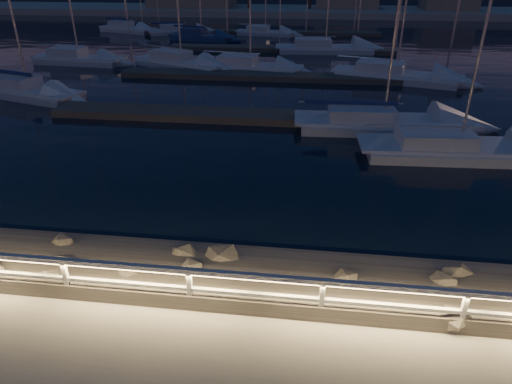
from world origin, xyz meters
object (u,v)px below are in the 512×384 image
guard_rail (144,275)px  sailboat_e (77,58)px  sailboat_l (323,47)px  sailboat_d (454,147)px  sailboat_m (126,28)px  sailboat_c (393,74)px  sailboat_f (248,66)px  sailboat_n (178,31)px  sailboat_i (200,36)px  sailboat_a (27,90)px  sailboat_h (379,121)px  sailboat_k (264,32)px  sailboat_j (179,62)px

guard_rail → sailboat_e: size_ratio=3.23×
sailboat_l → guard_rail: bearing=-100.9°
sailboat_d → sailboat_m: size_ratio=1.12×
sailboat_c → sailboat_f: (-10.98, 1.66, -0.01)m
sailboat_f → sailboat_n: sailboat_f is taller
sailboat_i → sailboat_l: sailboat_l is taller
sailboat_i → sailboat_d: bearing=-46.9°
sailboat_a → sailboat_i: sailboat_a is taller
sailboat_h → sailboat_l: bearing=94.1°
sailboat_e → sailboat_l: size_ratio=0.84×
guard_rail → sailboat_e: (-16.70, 29.62, -0.90)m
sailboat_a → sailboat_m: sailboat_m is taller
guard_rail → sailboat_k: 48.91m
sailboat_d → sailboat_l: 26.62m
sailboat_a → sailboat_j: 12.57m
sailboat_e → sailboat_n: (3.58, 18.58, -0.05)m
sailboat_i → sailboat_c: bearing=-31.0°
sailboat_m → sailboat_f: bearing=-27.9°
sailboat_a → sailboat_c: bearing=35.3°
sailboat_l → sailboat_f: bearing=-126.0°
sailboat_c → sailboat_n: sailboat_c is taller
sailboat_d → sailboat_e: (-26.66, 17.63, 0.04)m
sailboat_f → sailboat_n: (-11.39, 19.90, -0.02)m
sailboat_l → sailboat_e: bearing=-162.8°
sailboat_c → sailboat_f: sailboat_c is taller
sailboat_a → sailboat_j: bearing=72.8°
sailboat_h → sailboat_k: size_ratio=1.29×
sailboat_k → sailboat_m: 17.37m
sailboat_k → sailboat_h: bearing=-64.5°
sailboat_j → guard_rail: bearing=-50.5°
sailboat_k → sailboat_f: bearing=-77.9°
sailboat_e → sailboat_f: (14.97, -1.31, -0.02)m
sailboat_j → sailboat_l: size_ratio=0.91×
sailboat_d → sailboat_h: (-2.93, 3.29, 0.01)m
sailboat_a → guard_rail: bearing=-34.7°
sailboat_d → sailboat_i: size_ratio=1.19×
sailboat_e → sailboat_n: 18.93m
sailboat_f → sailboat_h: sailboat_h is taller
sailboat_c → sailboat_i: bearing=153.4°
sailboat_f → sailboat_l: bearing=67.1°
guard_rail → sailboat_f: sailboat_f is taller
sailboat_e → sailboat_j: sailboat_j is taller
sailboat_f → sailboat_i: bearing=124.6°
sailboat_a → sailboat_e: size_ratio=0.97×
sailboat_j → sailboat_h: bearing=-18.8°
sailboat_a → sailboat_f: (12.97, 9.42, -0.01)m
sailboat_f → sailboat_m: size_ratio=1.04×
sailboat_a → sailboat_i: size_ratio=1.05×
sailboat_a → sailboat_n: (1.58, 29.32, -0.03)m
sailboat_l → sailboat_d: bearing=-82.1°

